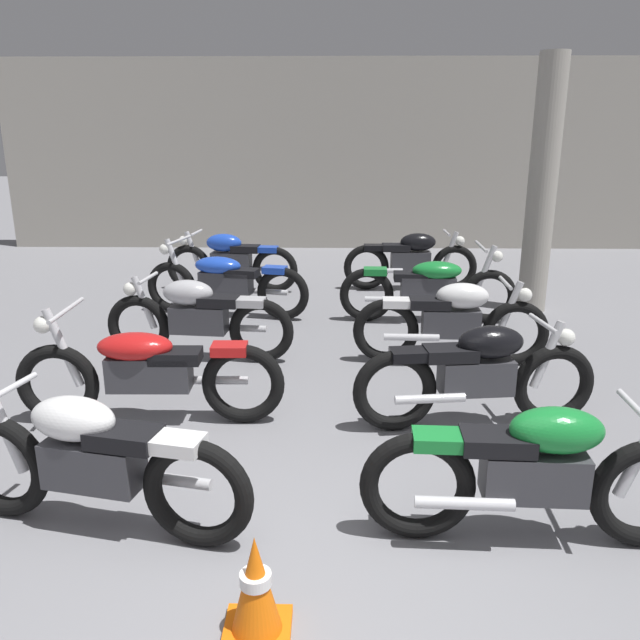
{
  "coord_description": "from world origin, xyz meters",
  "views": [
    {
      "loc": [
        0.11,
        -2.47,
        2.32
      ],
      "look_at": [
        0.0,
        3.41,
        0.55
      ],
      "focal_mm": 35.99,
      "sensor_mm": 36.0,
      "label": 1
    }
  ],
  "objects_px": {
    "motorcycle_right_row_0": "(536,471)",
    "motorcycle_right_row_3": "(429,286)",
    "motorcycle_left_row_4": "(231,260)",
    "motorcycle_left_row_3": "(225,281)",
    "motorcycle_left_row_2": "(198,317)",
    "motorcycle_right_row_2": "(452,320)",
    "motorcycle_left_row_1": "(148,370)",
    "motorcycle_right_row_4": "(411,259)",
    "support_pillar": "(542,187)",
    "motorcycle_left_row_0": "(92,460)",
    "motorcycle_right_row_1": "(477,373)",
    "traffic_cone": "(256,589)"
  },
  "relations": [
    {
      "from": "motorcycle_right_row_0",
      "to": "motorcycle_right_row_3",
      "type": "bearing_deg",
      "value": 89.51
    },
    {
      "from": "motorcycle_left_row_4",
      "to": "motorcycle_right_row_0",
      "type": "relative_size",
      "value": 1.0
    },
    {
      "from": "motorcycle_left_row_3",
      "to": "motorcycle_right_row_3",
      "type": "distance_m",
      "value": 2.56
    },
    {
      "from": "motorcycle_left_row_2",
      "to": "motorcycle_right_row_2",
      "type": "relative_size",
      "value": 1.0
    },
    {
      "from": "motorcycle_left_row_1",
      "to": "motorcycle_left_row_3",
      "type": "relative_size",
      "value": 1.01
    },
    {
      "from": "motorcycle_left_row_1",
      "to": "motorcycle_left_row_4",
      "type": "xyz_separation_m",
      "value": [
        -0.01,
        4.44,
        0.01
      ]
    },
    {
      "from": "motorcycle_left_row_1",
      "to": "motorcycle_left_row_2",
      "type": "xyz_separation_m",
      "value": [
        0.1,
        1.49,
        0.01
      ]
    },
    {
      "from": "motorcycle_right_row_0",
      "to": "motorcycle_right_row_2",
      "type": "distance_m",
      "value": 2.96
    },
    {
      "from": "motorcycle_right_row_4",
      "to": "motorcycle_left_row_3",
      "type": "bearing_deg",
      "value": -150.37
    },
    {
      "from": "motorcycle_right_row_2",
      "to": "motorcycle_right_row_4",
      "type": "distance_m",
      "value": 3.14
    },
    {
      "from": "motorcycle_right_row_4",
      "to": "motorcycle_right_row_0",
      "type": "bearing_deg",
      "value": -90.14
    },
    {
      "from": "support_pillar",
      "to": "motorcycle_left_row_1",
      "type": "bearing_deg",
      "value": -139.88
    },
    {
      "from": "motorcycle_left_row_0",
      "to": "motorcycle_right_row_2",
      "type": "xyz_separation_m",
      "value": [
        2.61,
        2.88,
        0.0
      ]
    },
    {
      "from": "motorcycle_left_row_2",
      "to": "motorcycle_left_row_0",
      "type": "bearing_deg",
      "value": -90.5
    },
    {
      "from": "motorcycle_right_row_1",
      "to": "motorcycle_right_row_2",
      "type": "bearing_deg",
      "value": 87.71
    },
    {
      "from": "motorcycle_right_row_0",
      "to": "traffic_cone",
      "type": "distance_m",
      "value": 1.7
    },
    {
      "from": "motorcycle_left_row_0",
      "to": "motorcycle_right_row_1",
      "type": "height_order",
      "value": "same"
    },
    {
      "from": "motorcycle_left_row_0",
      "to": "motorcycle_right_row_1",
      "type": "distance_m",
      "value": 2.92
    },
    {
      "from": "support_pillar",
      "to": "motorcycle_left_row_2",
      "type": "xyz_separation_m",
      "value": [
        -4.02,
        -1.98,
        -1.14
      ]
    },
    {
      "from": "motorcycle_right_row_4",
      "to": "motorcycle_right_row_2",
      "type": "bearing_deg",
      "value": -89.28
    },
    {
      "from": "motorcycle_right_row_2",
      "to": "traffic_cone",
      "type": "xyz_separation_m",
      "value": [
        -1.56,
        -3.71,
        -0.2
      ]
    },
    {
      "from": "motorcycle_right_row_2",
      "to": "motorcycle_right_row_4",
      "type": "relative_size",
      "value": 1.0
    },
    {
      "from": "motorcycle_left_row_1",
      "to": "motorcycle_right_row_3",
      "type": "relative_size",
      "value": 1.0
    },
    {
      "from": "support_pillar",
      "to": "motorcycle_left_row_4",
      "type": "distance_m",
      "value": 4.39
    },
    {
      "from": "motorcycle_left_row_4",
      "to": "motorcycle_right_row_4",
      "type": "bearing_deg",
      "value": 2.47
    },
    {
      "from": "motorcycle_left_row_3",
      "to": "motorcycle_right_row_0",
      "type": "bearing_deg",
      "value": -61.63
    },
    {
      "from": "motorcycle_left_row_4",
      "to": "motorcycle_right_row_3",
      "type": "bearing_deg",
      "value": -30.03
    },
    {
      "from": "motorcycle_left_row_3",
      "to": "traffic_cone",
      "type": "relative_size",
      "value": 3.97
    },
    {
      "from": "motorcycle_left_row_1",
      "to": "motorcycle_left_row_3",
      "type": "height_order",
      "value": "same"
    },
    {
      "from": "motorcycle_right_row_2",
      "to": "motorcycle_left_row_0",
      "type": "bearing_deg",
      "value": -132.21
    },
    {
      "from": "motorcycle_left_row_3",
      "to": "motorcycle_right_row_0",
      "type": "height_order",
      "value": "motorcycle_left_row_3"
    },
    {
      "from": "support_pillar",
      "to": "motorcycle_left_row_0",
      "type": "distance_m",
      "value": 6.48
    },
    {
      "from": "support_pillar",
      "to": "motorcycle_left_row_4",
      "type": "relative_size",
      "value": 1.62
    },
    {
      "from": "motorcycle_left_row_2",
      "to": "motorcycle_left_row_4",
      "type": "bearing_deg",
      "value": 92.15
    },
    {
      "from": "motorcycle_right_row_2",
      "to": "motorcycle_right_row_3",
      "type": "xyz_separation_m",
      "value": [
        -0.02,
        1.47,
        -0.01
      ]
    },
    {
      "from": "motorcycle_right_row_0",
      "to": "motorcycle_right_row_4",
      "type": "relative_size",
      "value": 1.0
    },
    {
      "from": "motorcycle_left_row_4",
      "to": "motorcycle_right_row_0",
      "type": "bearing_deg",
      "value": -66.16
    },
    {
      "from": "motorcycle_left_row_0",
      "to": "motorcycle_right_row_3",
      "type": "xyz_separation_m",
      "value": [
        2.59,
        4.35,
        -0.01
      ]
    },
    {
      "from": "motorcycle_left_row_4",
      "to": "motorcycle_right_row_3",
      "type": "height_order",
      "value": "motorcycle_right_row_3"
    },
    {
      "from": "motorcycle_left_row_3",
      "to": "motorcycle_left_row_0",
      "type": "bearing_deg",
      "value": -90.54
    },
    {
      "from": "motorcycle_left_row_2",
      "to": "motorcycle_left_row_3",
      "type": "height_order",
      "value": "motorcycle_left_row_3"
    },
    {
      "from": "traffic_cone",
      "to": "motorcycle_left_row_1",
      "type": "bearing_deg",
      "value": 116.19
    },
    {
      "from": "motorcycle_right_row_0",
      "to": "motorcycle_right_row_1",
      "type": "distance_m",
      "value": 1.5
    },
    {
      "from": "motorcycle_left_row_0",
      "to": "traffic_cone",
      "type": "bearing_deg",
      "value": -38.36
    },
    {
      "from": "motorcycle_left_row_1",
      "to": "motorcycle_left_row_3",
      "type": "distance_m",
      "value": 3.12
    },
    {
      "from": "support_pillar",
      "to": "motorcycle_right_row_1",
      "type": "relative_size",
      "value": 1.62
    },
    {
      "from": "motorcycle_right_row_3",
      "to": "motorcycle_right_row_0",
      "type": "bearing_deg",
      "value": -90.49
    },
    {
      "from": "motorcycle_left_row_2",
      "to": "motorcycle_right_row_0",
      "type": "relative_size",
      "value": 1.0
    },
    {
      "from": "motorcycle_left_row_3",
      "to": "motorcycle_right_row_0",
      "type": "xyz_separation_m",
      "value": [
        2.51,
        -4.65,
        0.01
      ]
    },
    {
      "from": "motorcycle_right_row_2",
      "to": "motorcycle_left_row_2",
      "type": "bearing_deg",
      "value": 178.3
    }
  ]
}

